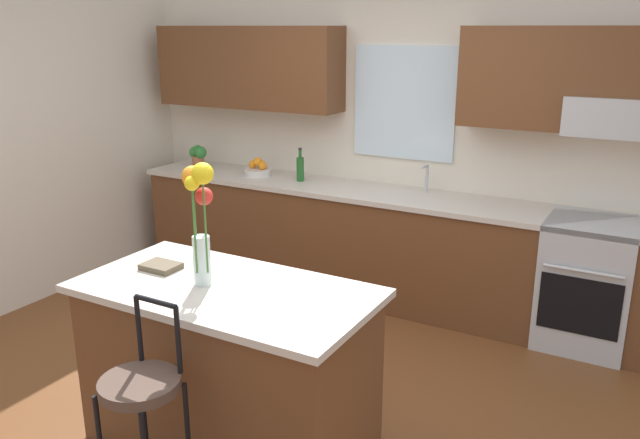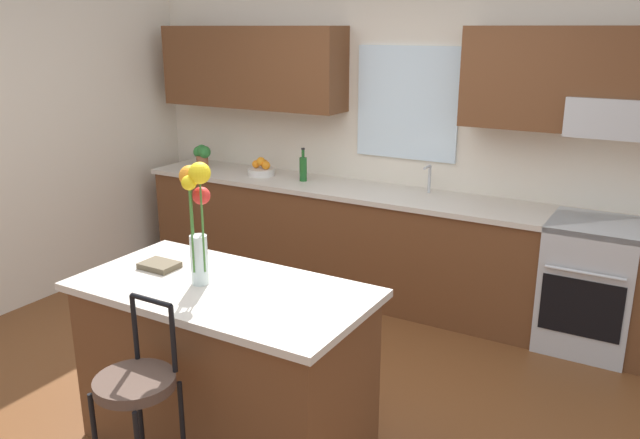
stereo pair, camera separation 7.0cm
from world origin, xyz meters
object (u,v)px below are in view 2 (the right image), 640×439
object	(u,v)px
oven_range	(589,285)
flower_vase	(197,210)
bar_stool_near	(137,392)
fruit_bowl_oranges	(261,169)
bottle_olive_oil	(303,168)
potted_plant_small	(202,154)
kitchen_island	(226,366)
cookbook	(159,265)

from	to	relation	value
oven_range	flower_vase	bearing A→B (deg)	-126.31
bar_stool_near	fruit_bowl_oranges	size ratio (longest dim) A/B	4.34
oven_range	fruit_bowl_oranges	xyz separation A→B (m)	(-2.80, 0.03, 0.51)
fruit_bowl_oranges	bottle_olive_oil	xyz separation A→B (m)	(0.44, -0.00, 0.06)
fruit_bowl_oranges	potted_plant_small	world-z (taller)	potted_plant_small
bar_stool_near	flower_vase	xyz separation A→B (m)	(-0.12, 0.60, 0.68)
potted_plant_small	bottle_olive_oil	bearing A→B (deg)	0.01
flower_vase	bottle_olive_oil	xyz separation A→B (m)	(-0.75, 2.22, -0.28)
fruit_bowl_oranges	bottle_olive_oil	distance (m)	0.45
kitchen_island	flower_vase	distance (m)	0.86
potted_plant_small	kitchen_island	bearing A→B (deg)	-47.90
kitchen_island	potted_plant_small	size ratio (longest dim) A/B	7.20
potted_plant_small	oven_range	bearing A→B (deg)	-0.40
oven_range	kitchen_island	size ratio (longest dim) A/B	0.59
bottle_olive_oil	potted_plant_small	xyz separation A→B (m)	(-1.12, -0.00, 0.01)
kitchen_island	fruit_bowl_oranges	world-z (taller)	fruit_bowl_oranges
kitchen_island	bottle_olive_oil	size ratio (longest dim) A/B	5.40
oven_range	bottle_olive_oil	distance (m)	2.43
cookbook	potted_plant_small	size ratio (longest dim) A/B	0.93
cookbook	oven_range	bearing A→B (deg)	47.63
flower_vase	fruit_bowl_oranges	xyz separation A→B (m)	(-1.19, 2.22, -0.34)
bar_stool_near	cookbook	size ratio (longest dim) A/B	5.21
bottle_olive_oil	potted_plant_small	bearing A→B (deg)	-179.99
potted_plant_small	bar_stool_near	bearing A→B (deg)	-54.81
oven_range	bar_stool_near	world-z (taller)	bar_stool_near
bar_stool_near	potted_plant_small	xyz separation A→B (m)	(-1.98, 2.81, 0.41)
flower_vase	bottle_olive_oil	distance (m)	2.36
flower_vase	fruit_bowl_oranges	bearing A→B (deg)	118.18
cookbook	bottle_olive_oil	size ratio (longest dim) A/B	0.70
oven_range	bottle_olive_oil	size ratio (longest dim) A/B	3.21
flower_vase	kitchen_island	bearing A→B (deg)	10.81
flower_vase	bottle_olive_oil	size ratio (longest dim) A/B	2.25
bar_stool_near	bottle_olive_oil	world-z (taller)	bottle_olive_oil
oven_range	flower_vase	world-z (taller)	flower_vase
flower_vase	fruit_bowl_oranges	size ratio (longest dim) A/B	2.69
kitchen_island	flower_vase	world-z (taller)	flower_vase
cookbook	flower_vase	bearing A→B (deg)	-8.90
oven_range	bar_stool_near	distance (m)	3.17
kitchen_island	cookbook	xyz separation A→B (m)	(-0.46, 0.03, 0.47)
fruit_bowl_oranges	kitchen_island	bearing A→B (deg)	-59.27
kitchen_island	oven_range	bearing A→B (deg)	55.46
kitchen_island	fruit_bowl_oranges	distance (m)	2.61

